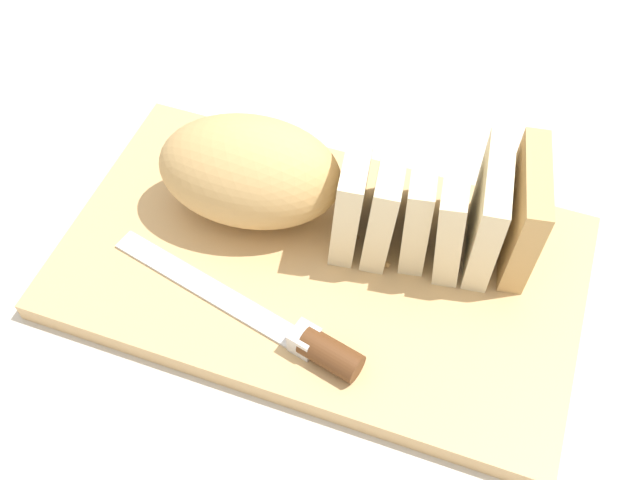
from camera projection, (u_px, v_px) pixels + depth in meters
The scene contains 6 objects.
ground_plane at pixel (320, 273), 0.67m from camera, with size 3.00×3.00×0.00m, color beige.
cutting_board at pixel (320, 267), 0.66m from camera, with size 0.45×0.26×0.02m, color tan.
bread_loaf at pixel (330, 184), 0.64m from camera, with size 0.34×0.13×0.10m.
bread_knife at pixel (296, 336), 0.60m from camera, with size 0.24×0.09×0.02m.
crumb_near_knife at pixel (387, 265), 0.65m from camera, with size 0.01×0.01×0.01m, color tan.
crumb_near_loaf at pixel (358, 237), 0.67m from camera, with size 0.00×0.00×0.00m, color tan.
Camera 1 is at (0.11, -0.36, 0.56)m, focal length 41.70 mm.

